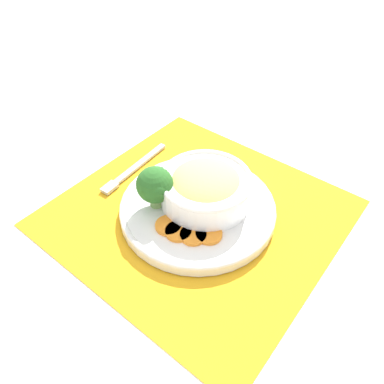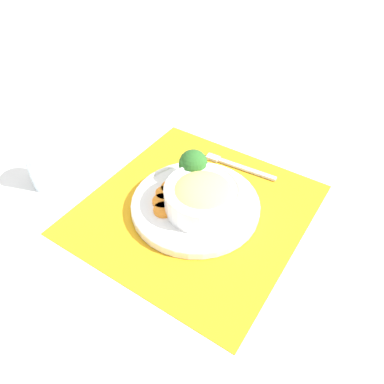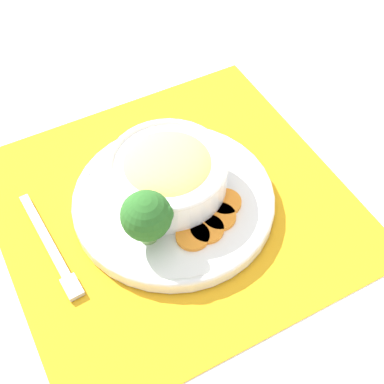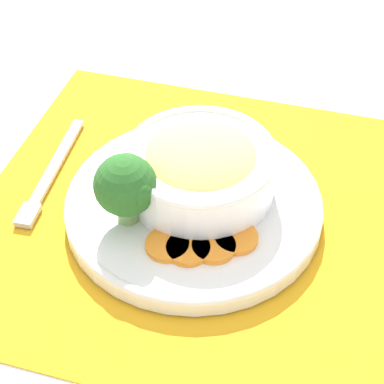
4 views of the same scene
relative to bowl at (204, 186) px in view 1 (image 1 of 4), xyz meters
name	(u,v)px [view 1 (image 1 of 4)]	position (x,y,z in m)	size (l,w,h in m)	color
ground_plane	(198,213)	(0.00, 0.02, -0.05)	(4.00, 4.00, 0.00)	white
placemat	(198,213)	(0.00, 0.02, -0.05)	(0.52, 0.50, 0.00)	orange
plate	(198,207)	(0.00, 0.02, -0.04)	(0.28, 0.28, 0.02)	white
bowl	(204,186)	(0.00, 0.00, 0.00)	(0.16, 0.16, 0.07)	white
broccoli_floret	(155,185)	(0.05, 0.07, 0.01)	(0.06, 0.06, 0.08)	#759E51
carrot_slice_near	(167,224)	(0.00, 0.09, -0.03)	(0.04, 0.04, 0.01)	orange
carrot_slice_middle	(178,231)	(-0.03, 0.09, -0.03)	(0.04, 0.04, 0.01)	orange
carrot_slice_far	(193,235)	(-0.05, 0.07, -0.03)	(0.04, 0.04, 0.01)	orange
carrot_slice_extra	(209,234)	(-0.06, 0.06, -0.03)	(0.04, 0.04, 0.01)	orange
fork	(129,172)	(0.17, 0.04, -0.05)	(0.05, 0.18, 0.01)	#B7B7BC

